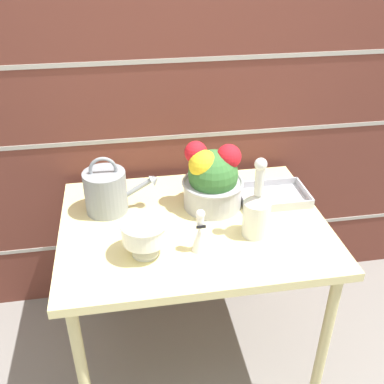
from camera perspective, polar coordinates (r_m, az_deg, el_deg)
ground_plane at (r=2.34m, az=0.17°, el=-18.86°), size 12.00×12.00×0.00m
brick_wall at (r=2.12m, az=-2.08°, el=11.93°), size 3.60×0.08×2.20m
patio_table at (r=1.88m, az=0.21°, el=-5.66°), size 1.08×0.82×0.74m
watering_can at (r=1.90m, az=-10.79°, el=0.14°), size 0.32×0.18×0.25m
crystal_pedestal_bowl at (r=1.63m, az=-6.08°, el=-5.14°), size 0.17×0.17×0.14m
flower_planter at (r=1.88m, az=2.58°, el=1.69°), size 0.26×0.26×0.29m
glass_decanter at (r=1.73m, az=8.22°, el=-2.33°), size 0.11×0.11×0.33m
figurine_vase at (r=1.65m, az=1.04°, el=-5.37°), size 0.06×0.06×0.18m
wire_tray at (r=2.02m, az=10.25°, el=-0.59°), size 0.30×0.21×0.04m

